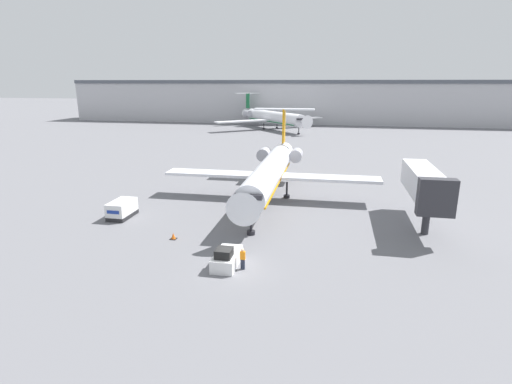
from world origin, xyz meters
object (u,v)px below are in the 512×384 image
(pushback_tug, at_px, (227,258))
(jet_bridge, at_px, (425,184))
(airplane_main, at_px, (270,171))
(airplane_parked_far_left, at_px, (272,117))
(worker_near_tug, at_px, (243,258))
(traffic_cone_left, at_px, (173,236))
(luggage_cart, at_px, (122,209))

(pushback_tug, height_order, jet_bridge, jet_bridge)
(airplane_main, bearing_deg, airplane_parked_far_left, 98.73)
(worker_near_tug, distance_m, traffic_cone_left, 9.24)
(airplane_parked_far_left, bearing_deg, traffic_cone_left, -86.92)
(pushback_tug, height_order, traffic_cone_left, pushback_tug)
(pushback_tug, bearing_deg, airplane_parked_far_left, 96.76)
(luggage_cart, bearing_deg, airplane_main, 34.40)
(pushback_tug, height_order, airplane_parked_far_left, airplane_parked_far_left)
(pushback_tug, bearing_deg, jet_bridge, 36.82)
(worker_near_tug, bearing_deg, airplane_parked_far_left, 97.56)
(traffic_cone_left, height_order, jet_bridge, jet_bridge)
(airplane_main, bearing_deg, traffic_cone_left, -114.48)
(worker_near_tug, bearing_deg, airplane_main, 92.99)
(pushback_tug, xyz_separation_m, luggage_cart, (-14.36, 9.31, 0.27))
(pushback_tug, xyz_separation_m, airplane_parked_far_left, (-11.35, 95.82, 3.09))
(airplane_parked_far_left, xyz_separation_m, jet_bridge, (28.46, -83.01, 0.71))
(jet_bridge, bearing_deg, luggage_cart, -173.65)
(airplane_main, relative_size, jet_bridge, 2.54)
(airplane_main, height_order, luggage_cart, airplane_main)
(airplane_main, height_order, airplane_parked_far_left, airplane_parked_far_left)
(traffic_cone_left, bearing_deg, airplane_parked_far_left, 93.08)
(luggage_cart, distance_m, worker_near_tug, 18.51)
(jet_bridge, bearing_deg, traffic_cone_left, -160.43)
(airplane_parked_far_left, height_order, jet_bridge, airplane_parked_far_left)
(worker_near_tug, bearing_deg, traffic_cone_left, 148.31)
(worker_near_tug, bearing_deg, pushback_tug, 164.24)
(traffic_cone_left, bearing_deg, jet_bridge, 19.57)
(worker_near_tug, height_order, jet_bridge, jet_bridge)
(pushback_tug, xyz_separation_m, traffic_cone_left, (-6.43, 4.44, -0.37))
(luggage_cart, xyz_separation_m, jet_bridge, (31.47, 3.50, 3.52))
(jet_bridge, bearing_deg, worker_near_tug, -139.93)
(traffic_cone_left, height_order, airplane_parked_far_left, airplane_parked_far_left)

